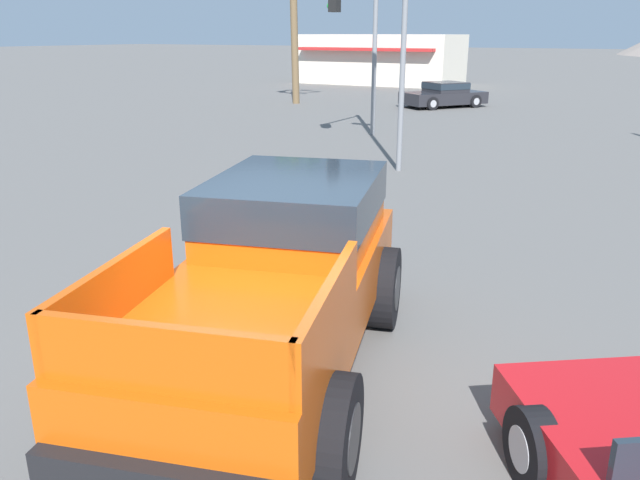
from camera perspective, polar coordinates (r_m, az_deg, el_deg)
name	(u,v)px	position (r m, az deg, el deg)	size (l,w,h in m)	color
ground_plane	(278,379)	(6.71, -3.86, -12.56)	(320.00, 320.00, 0.00)	#5B5956
orange_pickup_truck	(280,268)	(6.53, -3.69, -2.60)	(3.28, 5.46, 1.95)	#CC4C0C
parked_car_dark	(444,94)	(31.89, 11.27, 12.92)	(3.86, 4.35, 1.20)	#232328
traffic_light_main	(358,26)	(21.25, 3.45, 18.94)	(0.38, 3.44, 5.25)	slate
storefront_building	(381,59)	(46.57, 5.62, 16.13)	(10.99, 6.02, 3.38)	beige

